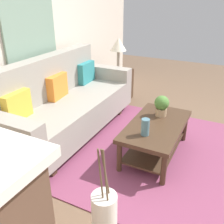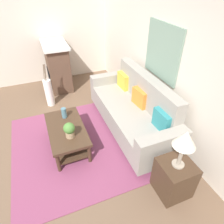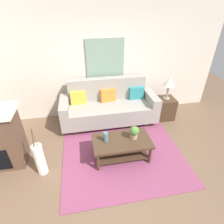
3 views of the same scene
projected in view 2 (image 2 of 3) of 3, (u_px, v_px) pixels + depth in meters
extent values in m
plane|color=brown|center=(45.00, 154.00, 3.45)|extent=(9.72, 9.72, 0.00)
cube|color=beige|center=(167.00, 61.00, 3.32)|extent=(5.72, 0.10, 2.70)
cube|color=beige|center=(45.00, 29.00, 5.00)|extent=(0.10, 5.19, 2.70)
cube|color=#843D5B|center=(74.00, 146.00, 3.59)|extent=(2.38, 2.09, 0.01)
cube|color=gray|center=(130.00, 116.00, 3.80)|extent=(1.91, 0.84, 0.40)
cube|color=gray|center=(147.00, 91.00, 3.61)|extent=(1.91, 0.20, 0.56)
cube|color=gray|center=(109.00, 86.00, 4.53)|extent=(0.20, 0.84, 0.60)
cube|color=gray|center=(161.00, 150.00, 2.95)|extent=(0.20, 0.84, 0.60)
cube|color=#422D1E|center=(113.00, 104.00, 4.59)|extent=(0.08, 0.74, 0.12)
cube|color=#422D1E|center=(151.00, 157.00, 3.31)|extent=(0.08, 0.74, 0.12)
cube|color=gold|center=(123.00, 81.00, 4.18)|extent=(0.36, 0.13, 0.32)
cube|color=orange|center=(140.00, 98.00, 3.64)|extent=(0.37, 0.16, 0.32)
cube|color=teal|center=(162.00, 121.00, 3.10)|extent=(0.36, 0.13, 0.32)
cube|color=#422D1E|center=(66.00, 129.00, 3.36)|extent=(1.10, 0.60, 0.05)
cube|color=#422D1E|center=(68.00, 141.00, 3.53)|extent=(0.98, 0.50, 0.02)
cylinder|color=#422D1E|center=(49.00, 125.00, 3.78)|extent=(0.06, 0.06, 0.38)
cylinder|color=#422D1E|center=(58.00, 163.00, 3.05)|extent=(0.06, 0.06, 0.38)
cylinder|color=#422D1E|center=(75.00, 119.00, 3.93)|extent=(0.06, 0.06, 0.38)
cylinder|color=#422D1E|center=(90.00, 154.00, 3.20)|extent=(0.06, 0.06, 0.38)
cylinder|color=slate|center=(64.00, 113.00, 3.53)|extent=(0.09, 0.09, 0.19)
cylinder|color=tan|center=(70.00, 134.00, 3.15)|extent=(0.14, 0.14, 0.10)
sphere|color=#4A7A35|center=(69.00, 128.00, 3.07)|extent=(0.18, 0.18, 0.18)
cube|color=#422D1E|center=(174.00, 178.00, 2.73)|extent=(0.44, 0.44, 0.56)
cylinder|color=gray|center=(178.00, 164.00, 2.55)|extent=(0.16, 0.16, 0.02)
cylinder|color=gray|center=(181.00, 155.00, 2.46)|extent=(0.05, 0.05, 0.35)
cone|color=beige|center=(186.00, 139.00, 2.29)|extent=(0.28, 0.28, 0.22)
cube|color=brown|center=(58.00, 67.00, 5.06)|extent=(0.90, 0.50, 1.10)
cube|color=black|center=(50.00, 78.00, 5.13)|extent=(0.52, 0.02, 0.44)
cube|color=silver|center=(54.00, 44.00, 4.72)|extent=(1.02, 0.58, 0.06)
cylinder|color=white|center=(49.00, 93.00, 4.49)|extent=(0.18, 0.18, 0.63)
cylinder|color=brown|center=(45.00, 73.00, 4.19)|extent=(0.05, 0.04, 0.36)
cylinder|color=brown|center=(45.00, 72.00, 4.21)|extent=(0.02, 0.05, 0.36)
cylinder|color=brown|center=(44.00, 72.00, 4.20)|extent=(0.03, 0.05, 0.36)
cube|color=gray|center=(162.00, 52.00, 3.26)|extent=(0.91, 0.03, 0.90)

